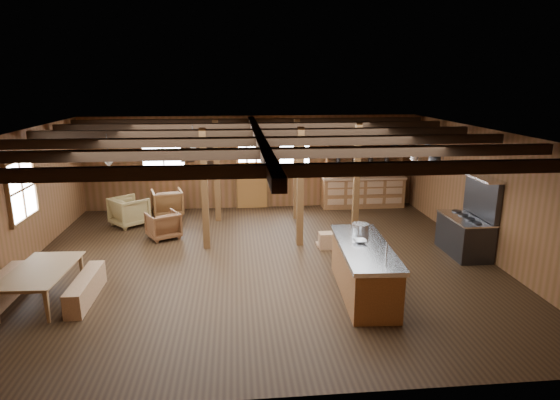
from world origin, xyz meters
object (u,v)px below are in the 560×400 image
object	(u,v)px
armchair_b	(167,203)
kitchen_island	(364,269)
dining_table	(45,285)
armchair_c	(129,211)
commercial_range	(467,229)
armchair_a	(163,225)

from	to	relation	value
armchair_b	kitchen_island	bearing A→B (deg)	113.33
kitchen_island	dining_table	distance (m)	5.71
kitchen_island	dining_table	world-z (taller)	kitchen_island
dining_table	armchair_b	distance (m)	5.49
kitchen_island	armchair_c	distance (m)	6.97
commercial_range	dining_table	xyz separation A→B (m)	(-8.55, -1.53, -0.29)
armchair_c	armchair_b	bearing A→B (deg)	-87.87
armchair_a	armchair_c	world-z (taller)	armchair_c
kitchen_island	armchair_a	distance (m)	5.41
armchair_a	commercial_range	bearing A→B (deg)	137.78
dining_table	armchair_b	xyz separation A→B (m)	(1.43, 5.30, 0.08)
commercial_range	armchair_c	bearing A→B (deg)	160.01
dining_table	kitchen_island	bearing A→B (deg)	-89.98
armchair_a	armchair_b	size ratio (longest dim) A/B	0.87
armchair_a	armchair_c	xyz separation A→B (m)	(-1.06, 1.16, 0.06)
armchair_a	armchair_c	bearing A→B (deg)	-75.69
commercial_range	armchair_a	size ratio (longest dim) A/B	2.46
armchair_a	armchair_c	size ratio (longest dim) A/B	0.86
armchair_a	armchair_c	distance (m)	1.57
kitchen_island	armchair_c	xyz separation A→B (m)	(-5.16, 4.68, -0.09)
armchair_b	armchair_c	xyz separation A→B (m)	(-0.89, -0.85, 0.01)
commercial_range	armchair_b	world-z (taller)	commercial_range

